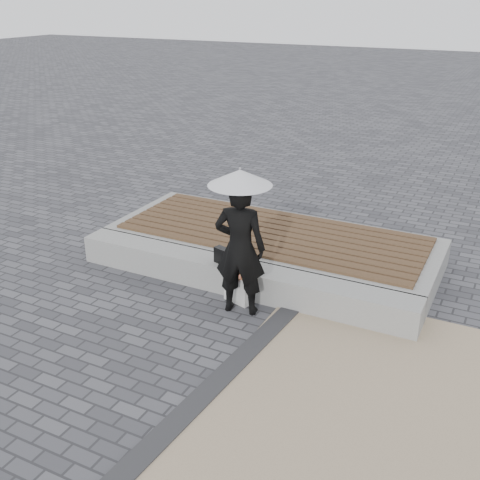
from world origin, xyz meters
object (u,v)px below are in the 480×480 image
parasol (240,177)px  handbag (225,257)px  canvas_tote (238,288)px  seating_ledge (237,277)px  woman (240,248)px

parasol → handbag: bearing=137.2°
handbag → canvas_tote: handbag is taller
handbag → canvas_tote: bearing=-16.1°
parasol → seating_ledge: bearing=120.5°
handbag → seating_ledge: bearing=44.0°
woman → parasol: size_ratio=1.78×
canvas_tote → woman: bearing=-41.7°
woman → canvas_tote: size_ratio=4.39×
handbag → parasol: bearing=-25.6°
woman → canvas_tote: (-0.13, 0.20, -0.69)m
parasol → woman: bearing=0.0°
canvas_tote → handbag: bearing=162.7°
woman → parasol: (-0.00, 0.00, 0.92)m
parasol → handbag: (-0.44, 0.41, -1.29)m
parasol → canvas_tote: (-0.13, 0.20, -1.60)m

